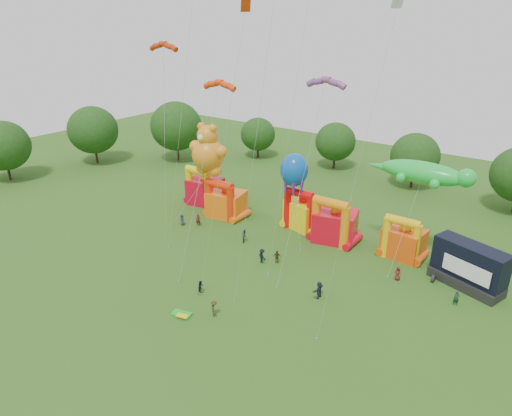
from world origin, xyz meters
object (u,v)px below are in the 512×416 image
Objects in this scene: spectator_0 at (182,220)px; bouncy_castle_0 at (204,189)px; gecko_kite at (417,189)px; spectator_4 at (277,257)px; bouncy_castle_2 at (302,212)px; teddy_bear_kite at (202,169)px; octopus_kite at (296,202)px; stage_trailer at (469,266)px.

bouncy_castle_0 is at bearing 125.72° from spectator_0.
spectator_4 is at bearing -141.18° from gecko_kite.
bouncy_castle_2 is 0.43× the size of teddy_bear_kite.
bouncy_castle_0 is 3.85× the size of spectator_0.
octopus_kite is 6.73× the size of spectator_0.
bouncy_castle_0 is 18.03m from octopus_kite.
spectator_4 is at bearing -17.93° from teddy_bear_kite.
teddy_bear_kite is at bearing -171.90° from octopus_kite.
gecko_kite is 7.58× the size of spectator_4.
bouncy_castle_2 reaches higher than spectator_0.
bouncy_castle_0 is at bearing -178.17° from gecko_kite.
stage_trailer is at bearing -1.36° from bouncy_castle_0.
gecko_kite is (-7.26, 1.97, 6.84)m from stage_trailer.
octopus_kite is at bearing 8.10° from teddy_bear_kite.
bouncy_castle_2 is (17.13, 1.46, -0.11)m from bouncy_castle_0.
octopus_kite is (17.77, -1.54, 2.63)m from bouncy_castle_0.
gecko_kite is at bearing 9.05° from teddy_bear_kite.
stage_trailer is 36.95m from teddy_bear_kite.
bouncy_castle_0 is 1.05× the size of bouncy_castle_2.
teddy_bear_kite is (3.10, -3.63, 4.88)m from bouncy_castle_0.
bouncy_castle_0 is 0.51× the size of gecko_kite.
teddy_bear_kite reaches higher than octopus_kite.
bouncy_castle_2 is at bearing 178.41° from gecko_kite.
bouncy_castle_0 is at bearing -48.03° from spectator_4.
octopus_kite is at bearing 39.18° from spectator_0.
octopus_kite is at bearing -98.09° from spectator_4.
bouncy_castle_0 is 0.57× the size of octopus_kite.
spectator_0 is 17.06m from spectator_4.
teddy_bear_kite is (-14.03, -5.08, 4.99)m from bouncy_castle_2.
octopus_kite reaches higher than spectator_4.
gecko_kite is at bearing 32.95° from spectator_0.
bouncy_castle_2 is 17.17m from spectator_0.
gecko_kite is 7.61× the size of spectator_0.
octopus_kite is at bearing -77.91° from bouncy_castle_2.
bouncy_castle_0 is at bearing 175.05° from octopus_kite.
teddy_bear_kite is 1.25× the size of octopus_kite.
stage_trailer is at bearing -15.19° from gecko_kite.
spectator_4 is (17.03, -1.14, 0.00)m from spectator_0.
spectator_0 is 1.00× the size of spectator_4.
gecko_kite is at bearing -1.59° from bouncy_castle_2.
spectator_4 is at bearing 12.29° from spectator_0.
teddy_bear_kite reaches higher than gecko_kite.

